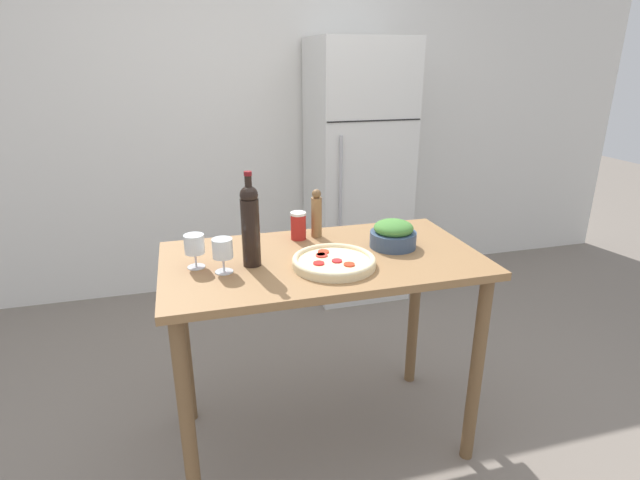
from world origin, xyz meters
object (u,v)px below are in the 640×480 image
wine_bottle (250,224)px  wine_glass_near (223,250)px  wine_glass_far (194,246)px  salad_bowl (393,234)px  refrigerator (357,172)px  salt_canister (298,226)px  homemade_pizza (334,261)px  pepper_mill (317,214)px

wine_bottle → wine_glass_near: 0.15m
wine_glass_near → wine_glass_far: size_ratio=1.00×
wine_glass_far → salad_bowl: wine_glass_far is taller
refrigerator → salad_bowl: bearing=-103.7°
wine_glass_far → salt_canister: (0.46, 0.21, -0.03)m
wine_glass_near → salad_bowl: bearing=6.3°
salad_bowl → homemade_pizza: (-0.31, -0.14, -0.04)m
homemade_pizza → salad_bowl: bearing=23.9°
wine_glass_far → pepper_mill: bearing=22.0°
pepper_mill → salad_bowl: size_ratio=1.11×
wine_bottle → salt_canister: size_ratio=2.99×
wine_glass_near → pepper_mill: 0.54m
wine_bottle → homemade_pizza: (0.31, -0.10, -0.15)m
wine_bottle → pepper_mill: bearing=37.4°
pepper_mill → salt_canister: 0.10m
refrigerator → wine_bottle: refrigerator is taller
refrigerator → wine_glass_far: size_ratio=13.52×
wine_glass_near → salt_canister: bearing=38.5°
salad_bowl → homemade_pizza: bearing=-156.1°
homemade_pizza → salt_canister: 0.35m
salad_bowl → salt_canister: salt_canister is taller
wine_glass_far → wine_glass_near: bearing=-37.1°
pepper_mill → homemade_pizza: size_ratio=0.67×
refrigerator → wine_glass_far: bearing=-128.7°
wine_glass_near → salt_canister: size_ratio=1.07×
refrigerator → wine_glass_near: bearing=-124.9°
wine_glass_near → salad_bowl: size_ratio=0.67×
pepper_mill → wine_bottle: bearing=-142.6°
wine_bottle → pepper_mill: (0.34, 0.26, -0.06)m
wine_glass_near → salad_bowl: wine_glass_near is taller
salt_canister → salad_bowl: bearing=-29.0°
wine_glass_far → pepper_mill: 0.60m
wine_bottle → pepper_mill: wine_bottle is taller
salad_bowl → pepper_mill: bearing=142.7°
homemade_pizza → salt_canister: (-0.06, 0.35, 0.04)m
pepper_mill → wine_glass_near: bearing=-146.4°
pepper_mill → salt_canister: pepper_mill is taller
refrigerator → wine_glass_near: size_ratio=13.52×
refrigerator → salad_bowl: refrigerator is taller
wine_glass_near → wine_glass_far: (-0.10, 0.08, 0.00)m
refrigerator → wine_glass_near: 1.93m
refrigerator → wine_glass_near: refrigerator is taller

